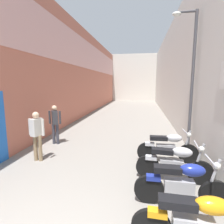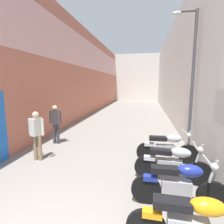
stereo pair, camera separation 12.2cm
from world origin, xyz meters
The scene contains 11 objects.
ground_plane centered at (0.00, 10.50, 0.00)m, with size 41.00×41.00×0.00m, color gray.
building_left centered at (-3.22, 12.46, 3.23)m, with size 0.45×25.00×6.38m.
building_right centered at (3.22, 12.50, 3.17)m, with size 0.45×25.00×6.34m.
building_far_end centered at (0.00, 26.00, 3.26)m, with size 9.05×2.00×6.52m, color beige.
motorcycle_nearest centered at (2.08, 1.43, 0.50)m, with size 1.85×0.58×1.04m.
motorcycle_second centered at (2.08, 2.46, 0.50)m, with size 1.85×0.58×1.04m.
motorcycle_third centered at (2.08, 3.41, 0.50)m, with size 1.85×0.58×1.04m.
motorcycle_fourth centered at (2.08, 4.55, 0.50)m, with size 1.85×0.58×1.04m.
pedestrian_mid_alley centered at (-1.94, 3.99, 0.92)m, with size 0.52×0.38×1.57m.
pedestrian_further_down centered at (-2.16, 5.61, 0.92)m, with size 0.52×0.39×1.57m.
street_lamp centered at (2.78, 5.37, 2.75)m, with size 0.79×0.18×4.70m.
Camera 2 is at (1.39, -0.99, 2.42)m, focal length 29.07 mm.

